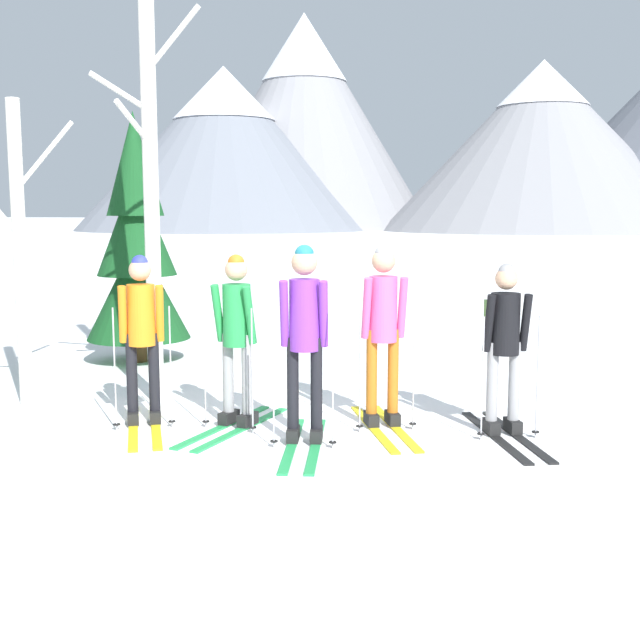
# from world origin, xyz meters

# --- Properties ---
(ground_plane) EXTENTS (400.00, 400.00, 0.00)m
(ground_plane) POSITION_xyz_m (0.00, 0.00, 0.00)
(ground_plane) COLOR white
(skier_in_orange) EXTENTS (0.98, 1.75, 1.72)m
(skier_in_orange) POSITION_xyz_m (-1.51, 0.04, 0.97)
(skier_in_orange) COLOR yellow
(skier_in_orange) RESTS_ON ground
(skier_in_green) EXTENTS (0.73, 1.78, 1.73)m
(skier_in_green) POSITION_xyz_m (-0.55, 0.13, 0.95)
(skier_in_green) COLOR green
(skier_in_green) RESTS_ON ground
(skier_in_purple) EXTENTS (0.61, 1.78, 1.85)m
(skier_in_purple) POSITION_xyz_m (0.23, -0.33, 1.03)
(skier_in_purple) COLOR green
(skier_in_purple) RESTS_ON ground
(skier_in_pink) EXTENTS (0.89, 1.75, 1.83)m
(skier_in_pink) POSITION_xyz_m (0.88, 0.38, 1.02)
(skier_in_pink) COLOR yellow
(skier_in_pink) RESTS_ON ground
(skier_in_black) EXTENTS (0.84, 1.81, 1.66)m
(skier_in_black) POSITION_xyz_m (2.06, 0.33, 0.93)
(skier_in_black) COLOR black
(skier_in_black) RESTS_ON ground
(pine_tree_near) EXTENTS (1.46, 1.46, 3.52)m
(pine_tree_near) POSITION_xyz_m (-2.91, 3.25, 1.61)
(pine_tree_near) COLOR #51381E
(pine_tree_near) RESTS_ON ground
(birch_tree_tall) EXTENTS (0.59, 1.02, 3.36)m
(birch_tree_tall) POSITION_xyz_m (-3.14, 0.62, 1.73)
(birch_tree_tall) COLOR silver
(birch_tree_tall) RESTS_ON ground
(birch_tree_slender) EXTENTS (1.24, 0.66, 5.33)m
(birch_tree_slender) POSITION_xyz_m (-1.81, 1.13, 2.71)
(birch_tree_slender) COLOR silver
(birch_tree_slender) RESTS_ON ground
(mountain_ridge_distant) EXTENTS (93.04, 50.45, 25.35)m
(mountain_ridge_distant) POSITION_xyz_m (9.43, 84.43, 11.60)
(mountain_ridge_distant) COLOR slate
(mountain_ridge_distant) RESTS_ON ground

